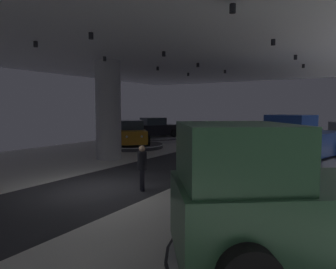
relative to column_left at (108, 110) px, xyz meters
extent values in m
cube|color=silver|center=(4.12, -5.16, -2.77)|extent=(24.00, 44.00, 0.05)
cube|color=#2D2D33|center=(4.12, -5.16, -2.75)|extent=(4.40, 44.00, 0.01)
cube|color=silver|center=(4.12, -5.16, 2.80)|extent=(24.00, 44.00, 0.10)
cylinder|color=black|center=(1.27, -5.35, 2.57)|extent=(0.16, 0.16, 0.22)
cylinder|color=black|center=(1.06, -1.34, 2.57)|extent=(0.16, 0.16, 0.22)
cylinder|color=black|center=(1.25, 3.15, 2.57)|extent=(0.16, 0.16, 0.22)
cylinder|color=black|center=(1.31, 7.07, 2.57)|extent=(0.16, 0.16, 0.22)
cylinder|color=black|center=(4.08, -5.20, 2.57)|extent=(0.16, 0.16, 0.22)
cylinder|color=black|center=(4.32, -0.97, 2.57)|extent=(0.16, 0.16, 0.22)
cylinder|color=black|center=(4.06, 3.06, 2.57)|extent=(0.16, 0.16, 0.22)
cylinder|color=black|center=(4.21, 6.86, 2.57)|extent=(0.16, 0.16, 0.22)
cylinder|color=black|center=(9.17, -5.41, 2.57)|extent=(0.16, 0.16, 0.22)
cylinder|color=black|center=(9.11, -0.88, 2.57)|extent=(0.16, 0.16, 0.22)
cylinder|color=black|center=(9.24, 3.18, 2.57)|extent=(0.16, 0.16, 0.22)
cylinder|color=black|center=(9.11, 6.69, 2.57)|extent=(0.16, 0.16, 0.22)
cylinder|color=#ADADB2|center=(0.00, 0.00, 0.00)|extent=(1.41, 1.41, 5.50)
cylinder|color=#B7B7BC|center=(9.72, -1.83, -2.58)|extent=(5.55, 5.55, 0.33)
cylinder|color=black|center=(9.72, -1.83, -2.45)|extent=(5.66, 5.66, 0.05)
cube|color=#B77519|center=(9.72, -1.83, -1.81)|extent=(2.30, 4.39, 0.90)
cube|color=#2D3842|center=(9.74, -1.98, -1.06)|extent=(1.78, 2.08, 0.70)
cylinder|color=black|center=(8.55, -0.53, -2.08)|extent=(0.30, 0.70, 0.68)
cylinder|color=black|center=(10.53, -0.29, -2.08)|extent=(0.30, 0.70, 0.68)
cylinder|color=black|center=(8.90, -3.37, -2.08)|extent=(0.30, 0.70, 0.68)
cylinder|color=black|center=(10.89, -3.12, -2.08)|extent=(0.30, 0.70, 0.68)
sphere|color=white|center=(8.97, 0.15, -1.70)|extent=(0.18, 0.18, 0.18)
sphere|color=white|center=(9.96, 0.28, -1.70)|extent=(0.18, 0.18, 0.18)
cylinder|color=silver|center=(9.70, 4.47, -2.63)|extent=(5.57, 5.57, 0.24)
cylinder|color=black|center=(9.70, 4.47, -2.54)|extent=(5.68, 5.68, 0.05)
cube|color=navy|center=(9.70, 4.47, -1.76)|extent=(3.61, 5.69, 1.20)
cube|color=navy|center=(9.18, 2.85, -0.71)|extent=(2.33, 2.20, 1.00)
cube|color=#28333D|center=(9.34, 3.34, -0.71)|extent=(1.69, 0.61, 0.75)
cylinder|color=black|center=(10.25, 2.35, -2.09)|extent=(0.52, 0.89, 0.84)
cylinder|color=black|center=(8.01, 3.06, -2.09)|extent=(0.52, 0.89, 0.84)
cylinder|color=black|center=(9.14, 6.60, -2.09)|extent=(0.52, 0.89, 0.84)
cylinder|color=#333338|center=(-1.93, 4.50, -2.61)|extent=(4.50, 4.50, 0.28)
cylinder|color=white|center=(-1.93, 4.50, -2.50)|extent=(4.59, 4.59, 0.05)
cube|color=#B77519|center=(-1.93, 4.50, -1.86)|extent=(4.18, 4.30, 0.90)
cube|color=#2D3842|center=(-2.03, 4.61, -1.12)|extent=(2.44, 2.45, 0.70)
cylinder|color=black|center=(-0.22, 4.14, -2.13)|extent=(0.62, 0.65, 0.68)
cylinder|color=black|center=(-1.68, 2.78, -2.13)|extent=(0.62, 0.65, 0.68)
cylinder|color=black|center=(-2.17, 6.23, -2.13)|extent=(0.62, 0.65, 0.68)
cylinder|color=black|center=(-3.63, 4.86, -2.13)|extent=(0.62, 0.65, 0.68)
sphere|color=white|center=(-0.16, 3.33, -1.75)|extent=(0.18, 0.18, 0.18)
sphere|color=white|center=(-0.88, 2.66, -1.75)|extent=(0.18, 0.18, 0.18)
cylinder|color=#B7B7BC|center=(11.65, -7.19, -2.59)|extent=(5.57, 5.56, 0.32)
cylinder|color=black|center=(11.65, -7.19, -2.46)|extent=(5.68, 5.68, 0.05)
cube|color=#2D5638|center=(11.65, -7.19, -1.68)|extent=(5.52, 4.83, 1.20)
cube|color=#2D5638|center=(10.28, -8.19, -0.63)|extent=(2.49, 2.54, 1.00)
cube|color=#28333D|center=(10.69, -7.89, -0.63)|extent=(1.10, 1.46, 0.75)
cylinder|color=black|center=(9.46, -7.33, -2.01)|extent=(0.84, 0.72, 0.84)
cylinder|color=black|center=(9.91, 10.27, -2.12)|extent=(0.43, 0.71, 0.68)
cylinder|color=black|center=(10.84, 7.57, -2.12)|extent=(0.43, 0.71, 0.68)
sphere|color=white|center=(10.19, 11.03, -1.74)|extent=(0.18, 0.18, 0.18)
cylinder|color=#B7B7BC|center=(-3.40, 9.63, -2.59)|extent=(5.55, 5.55, 0.32)
cylinder|color=black|center=(-3.40, 9.63, -2.46)|extent=(5.66, 5.66, 0.05)
cube|color=black|center=(-3.40, 9.63, -1.82)|extent=(3.60, 4.55, 0.90)
cube|color=#2D3842|center=(-3.48, 9.49, -1.07)|extent=(2.28, 2.42, 0.70)
cylinder|color=black|center=(-3.59, 11.36, -2.09)|extent=(0.52, 0.70, 0.68)
cylinder|color=black|center=(-1.84, 10.40, -2.09)|extent=(0.52, 0.70, 0.68)
cylinder|color=black|center=(-4.97, 8.86, -2.09)|extent=(0.52, 0.70, 0.68)
cylinder|color=black|center=(-3.22, 7.89, -2.09)|extent=(0.52, 0.70, 0.68)
sphere|color=white|center=(-2.85, 11.67, -1.71)|extent=(0.18, 0.18, 0.18)
sphere|color=white|center=(-1.98, 11.19, -1.71)|extent=(0.18, 0.18, 0.18)
cylinder|color=black|center=(5.60, -4.42, -2.35)|extent=(0.14, 0.14, 0.80)
cylinder|color=black|center=(5.73, -4.54, -2.35)|extent=(0.14, 0.14, 0.80)
cylinder|color=black|center=(5.66, -4.48, -1.69)|extent=(0.32, 0.32, 0.62)
sphere|color=tan|center=(5.66, -4.48, -1.27)|extent=(0.22, 0.22, 0.22)
camera|label=1|loc=(11.90, -12.86, 0.12)|focal=32.65mm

